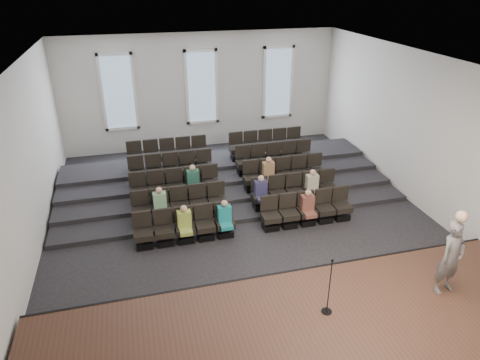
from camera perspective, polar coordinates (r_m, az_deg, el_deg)
The scene contains 14 objects.
ground at distance 13.75m, azimuth 0.40°, elevation -5.62°, with size 14.00×14.00×0.00m, color black.
ceiling at distance 11.91m, azimuth 0.48°, elevation 15.37°, with size 12.00×14.00×0.02m, color white.
wall_back at distance 19.16m, azimuth -5.15°, elevation 11.68°, with size 12.00×0.04×5.00m, color silver.
wall_front at distance 7.06m, azimuth 16.16°, elevation -17.10°, with size 12.00×0.04×5.00m, color silver.
wall_left at distance 12.59m, azimuth -27.06°, elevation 1.05°, with size 0.04×14.00×5.00m, color silver.
wall_right at distance 15.24m, azimuth 22.98°, elevation 5.91°, with size 0.04×14.00×5.00m, color silver.
stage at distance 9.81m, azimuth 8.66°, elevation -19.56°, with size 11.80×3.60×0.50m, color #442A1D.
stage_lip at distance 11.01m, azimuth 5.04°, elevation -13.30°, with size 11.80×0.06×0.52m, color black.
risers at distance 16.37m, azimuth -2.48°, elevation 0.61°, with size 11.80×4.80×0.60m.
seating_rows at distance 14.72m, azimuth -1.15°, elevation -0.31°, with size 6.80×4.70×1.67m.
windows at distance 19.05m, azimuth -5.14°, elevation 12.21°, with size 8.44×0.10×3.24m.
audience at distance 13.61m, azimuth 0.06°, elevation -2.03°, with size 5.45×2.64×1.10m.
speaker at distance 10.88m, azimuth 26.32°, elevation -9.26°, with size 0.67×0.44×1.83m, color #5B5856.
mic_stand at distance 9.72m, azimuth 11.69°, elevation -15.00°, with size 0.24×0.24×1.41m.
Camera 1 is at (-3.06, -11.30, 7.21)m, focal length 32.00 mm.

